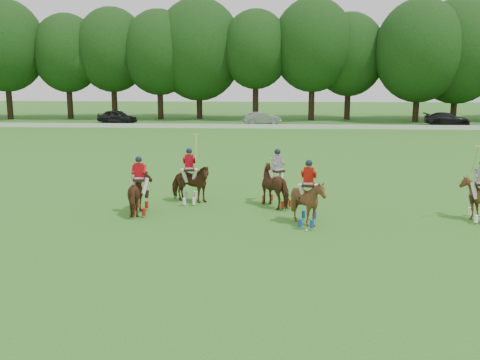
# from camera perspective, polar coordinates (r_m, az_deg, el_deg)

# --- Properties ---
(ground) EXTENTS (180.00, 180.00, 0.00)m
(ground) POSITION_cam_1_polar(r_m,az_deg,el_deg) (17.36, -3.21, -7.24)
(ground) COLOR #35691E
(ground) RESTS_ON ground
(tree_line) EXTENTS (117.98, 14.32, 14.75)m
(tree_line) POSITION_cam_1_polar(r_m,az_deg,el_deg) (64.47, 1.97, 13.73)
(tree_line) COLOR black
(tree_line) RESTS_ON ground
(boundary_rail) EXTENTS (120.00, 0.10, 0.44)m
(boundary_rail) POSITION_cam_1_polar(r_m,az_deg,el_deg) (54.64, 1.37, 5.76)
(boundary_rail) COLOR white
(boundary_rail) RESTS_ON ground
(car_left) EXTENTS (4.80, 3.00, 1.52)m
(car_left) POSITION_cam_1_polar(r_m,az_deg,el_deg) (61.50, -12.96, 6.60)
(car_left) COLOR black
(car_left) RESTS_ON ground
(car_mid) EXTENTS (4.32, 2.32, 1.35)m
(car_mid) POSITION_cam_1_polar(r_m,az_deg,el_deg) (59.05, 2.36, 6.61)
(car_mid) COLOR gray
(car_mid) RESTS_ON ground
(car_right) EXTENTS (4.77, 1.97, 1.38)m
(car_right) POSITION_cam_1_polar(r_m,az_deg,el_deg) (61.97, 21.21, 6.10)
(car_right) COLOR black
(car_right) RESTS_ON ground
(polo_red_a) EXTENTS (1.22, 2.01, 2.32)m
(polo_red_a) POSITION_cam_1_polar(r_m,az_deg,el_deg) (21.59, -10.64, -1.40)
(polo_red_a) COLOR #442312
(polo_red_a) RESTS_ON ground
(polo_red_b) EXTENTS (1.79, 1.58, 2.92)m
(polo_red_b) POSITION_cam_1_polar(r_m,az_deg,el_deg) (23.14, -5.39, -0.34)
(polo_red_b) COLOR #442312
(polo_red_b) RESTS_ON ground
(polo_red_c) EXTENTS (1.64, 1.79, 2.44)m
(polo_red_c) POSITION_cam_1_polar(r_m,az_deg,el_deg) (19.80, 7.26, -2.29)
(polo_red_c) COLOR #442312
(polo_red_c) RESTS_ON ground
(polo_stripe_a) EXTENTS (2.00, 2.22, 2.44)m
(polo_stripe_a) POSITION_cam_1_polar(r_m,az_deg,el_deg) (22.47, 3.96, -0.58)
(polo_stripe_a) COLOR #442312
(polo_stripe_a) RESTS_ON ground
(polo_stripe_b) EXTENTS (1.54, 1.68, 2.88)m
(polo_stripe_b) POSITION_cam_1_polar(r_m,az_deg,el_deg) (22.18, 24.21, -1.86)
(polo_stripe_b) COLOR #442312
(polo_stripe_b) RESTS_ON ground
(polo_ball) EXTENTS (0.09, 0.09, 0.09)m
(polo_ball) POSITION_cam_1_polar(r_m,az_deg,el_deg) (19.20, 7.09, -5.34)
(polo_ball) COLOR white
(polo_ball) RESTS_ON ground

